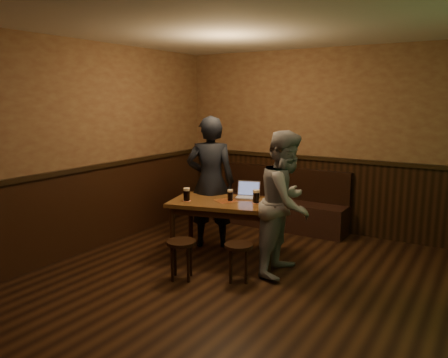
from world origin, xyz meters
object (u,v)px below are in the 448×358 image
bench (279,208)px  person_grey (286,203)px  pint_mid (230,195)px  person_suit (211,182)px  pub_table (226,208)px  pint_left (187,194)px  pint_right (256,196)px  stool_right (238,251)px  laptop (248,193)px  stool_left (181,249)px

bench → person_grey: person_grey is taller
pint_mid → person_suit: (-0.47, 0.25, 0.08)m
pub_table → person_suit: (-0.42, 0.27, 0.26)m
pint_left → person_suit: bearing=89.4°
pint_left → pint_right: (0.81, 0.37, -0.00)m
bench → pint_right: bearing=-76.1°
stool_right → pint_left: (-0.95, 0.31, 0.49)m
stool_right → pint_right: bearing=101.7°
stool_right → pint_mid: bearing=128.2°
pint_right → person_grey: person_grey is taller
pub_table → pint_mid: bearing=12.9°
stool_right → pint_left: 1.11m
pub_table → pint_left: pint_left is taller
laptop → pint_mid: bearing=-127.6°
laptop → stool_right: bearing=-85.0°
stool_right → laptop: laptop is taller
stool_left → person_grey: (0.92, 0.81, 0.48)m
pint_left → pint_mid: 0.56m
pint_left → person_grey: (1.29, 0.21, 0.01)m
bench → pint_mid: (0.04, -1.60, 0.51)m
pub_table → laptop: (0.15, 0.31, 0.15)m
bench → person_grey: 1.98m
pint_left → pint_mid: pint_left is taller
bench → person_suit: 1.54m
pint_right → person_grey: size_ratio=0.10×
pub_table → pint_right: pint_right is taller
pub_table → person_grey: person_grey is taller
pub_table → pint_mid: (0.04, 0.02, 0.17)m
pub_table → person_suit: 0.57m
stool_right → pint_mid: size_ratio=2.94×
bench → pint_mid: bearing=-88.4°
bench → stool_left: (-0.06, -2.51, 0.05)m
person_suit → pub_table: bearing=119.4°
bench → laptop: bearing=-83.7°
stool_right → person_grey: size_ratio=0.26×
pint_left → pint_mid: bearing=32.3°
pub_table → stool_left: 0.93m
pint_mid → laptop: size_ratio=0.41×
stool_left → person_suit: size_ratio=0.25×
laptop → person_grey: 0.81m
stool_left → pint_left: size_ratio=2.66×
laptop → person_suit: 0.58m
pint_mid → pint_right: (0.34, 0.07, 0.01)m
person_grey → pub_table: bearing=82.1°
stool_right → pint_right: 0.85m
pint_left → person_suit: person_suit is taller
pint_mid → stool_left: bearing=-96.5°
pint_right → pub_table: bearing=-165.7°
pint_mid → pint_right: pint_right is taller
person_grey → person_suit: bearing=71.8°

